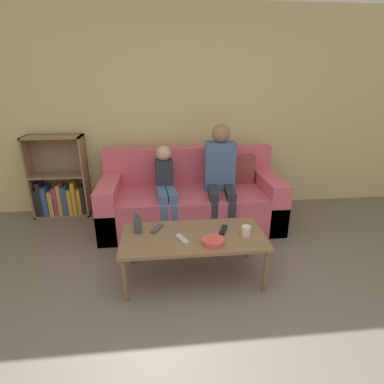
% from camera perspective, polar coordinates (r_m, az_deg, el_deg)
% --- Properties ---
extents(wall_back, '(12.00, 0.06, 2.60)m').
position_cam_1_polar(wall_back, '(4.09, -0.81, 14.77)').
color(wall_back, beige).
rests_on(wall_back, ground_plane).
extents(couch, '(2.15, 0.93, 0.91)m').
position_cam_1_polar(couch, '(3.72, -0.12, -1.73)').
color(couch, '#DB5B70').
rests_on(couch, ground_plane).
extents(bookshelf, '(0.70, 0.28, 1.07)m').
position_cam_1_polar(bookshelf, '(4.33, -23.81, 0.81)').
color(bookshelf, '#8E7051').
rests_on(bookshelf, ground_plane).
extents(coffee_table, '(1.26, 0.61, 0.43)m').
position_cam_1_polar(coffee_table, '(2.69, 0.24, -8.91)').
color(coffee_table, brown).
rests_on(coffee_table, ground_plane).
extents(person_adult, '(0.38, 0.66, 1.24)m').
position_cam_1_polar(person_adult, '(3.55, 5.45, 4.23)').
color(person_adult, '#282D38').
rests_on(person_adult, ground_plane).
extents(person_child, '(0.25, 0.65, 1.01)m').
position_cam_1_polar(person_child, '(3.47, -5.04, 1.28)').
color(person_child, '#476693').
rests_on(person_child, ground_plane).
extents(cup_near, '(0.08, 0.08, 0.09)m').
position_cam_1_polar(cup_near, '(2.70, 10.24, -7.28)').
color(cup_near, silver).
rests_on(cup_near, coffee_table).
extents(tv_remote_0, '(0.12, 0.17, 0.02)m').
position_cam_1_polar(tv_remote_0, '(2.78, -6.67, -6.92)').
color(tv_remote_0, '#47474C').
rests_on(tv_remote_0, coffee_table).
extents(tv_remote_1, '(0.11, 0.18, 0.02)m').
position_cam_1_polar(tv_remote_1, '(2.76, 6.00, -7.18)').
color(tv_remote_1, black).
rests_on(tv_remote_1, coffee_table).
extents(tv_remote_2, '(0.11, 0.17, 0.02)m').
position_cam_1_polar(tv_remote_2, '(2.59, -1.91, -8.96)').
color(tv_remote_2, '#B7B7BC').
rests_on(tv_remote_2, coffee_table).
extents(snack_bowl, '(0.19, 0.19, 0.05)m').
position_cam_1_polar(snack_bowl, '(2.54, 4.03, -9.35)').
color(snack_bowl, '#DB4C47').
rests_on(snack_bowl, coffee_table).
extents(bottle, '(0.07, 0.07, 0.19)m').
position_cam_1_polar(bottle, '(2.72, -10.32, -6.07)').
color(bottle, '#424756').
rests_on(bottle, coffee_table).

